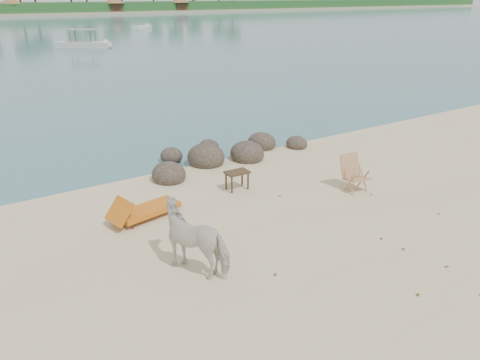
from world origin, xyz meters
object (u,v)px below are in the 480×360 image
object	(u,v)px
boulders	(224,156)
lounge_chair	(148,207)
side_table	(237,181)
deck_chair	(357,175)
cow	(197,238)

from	to	relation	value
boulders	lounge_chair	distance (m)	4.77
boulders	lounge_chair	world-z (taller)	boulders
side_table	lounge_chair	bearing A→B (deg)	-172.45
lounge_chair	deck_chair	xyz separation A→B (m)	(5.72, -1.69, 0.21)
cow	side_table	distance (m)	4.28
lounge_chair	deck_chair	size ratio (longest dim) A/B	1.95
boulders	cow	distance (m)	6.81
cow	deck_chair	world-z (taller)	cow
cow	deck_chair	xyz separation A→B (m)	(5.79, 1.09, -0.19)
cow	lounge_chair	world-z (taller)	cow
cow	lounge_chair	distance (m)	2.80
deck_chair	side_table	bearing A→B (deg)	155.62
boulders	deck_chair	distance (m)	4.78
boulders	side_table	size ratio (longest dim) A/B	9.25
lounge_chair	deck_chair	distance (m)	5.97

